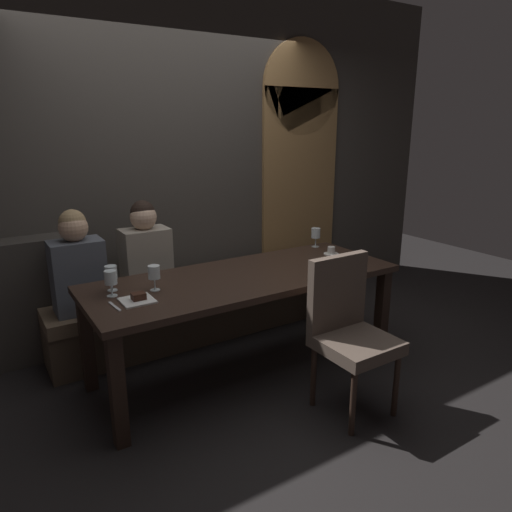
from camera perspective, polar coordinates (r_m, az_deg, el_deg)
The scene contains 15 objects.
ground at distance 3.58m, azimuth -1.31°, elevation -13.65°, with size 9.00×9.00×0.00m, color black.
back_wall_tiled at distance 4.22m, azimuth -10.22°, elevation 12.03°, with size 6.00×0.12×3.00m, color #423D38.
arched_door at distance 4.85m, azimuth 5.37°, elevation 11.08°, with size 0.90×0.05×2.55m.
dining_table at distance 3.31m, azimuth -1.38°, elevation -3.78°, with size 2.20×0.84×0.74m.
banquette_bench at distance 4.04m, azimuth -6.50°, elevation -6.59°, with size 2.50×0.44×0.45m.
chair_near_side at distance 2.99m, azimuth 11.16°, elevation -8.23°, with size 0.44×0.44×0.98m.
diner_redhead at distance 3.55m, azimuth -20.95°, elevation -0.97°, with size 0.36×0.24×0.74m.
diner_bearded at distance 3.71m, azimuth -13.30°, elevation 0.50°, with size 0.36×0.24×0.76m.
wine_glass_center_back at distance 3.08m, azimuth -17.25°, elevation -2.06°, with size 0.08×0.08×0.16m.
wine_glass_end_left at distance 3.02m, azimuth -12.32°, elevation -2.02°, with size 0.08×0.08×0.16m.
wine_glass_near_right at distance 2.99m, azimuth -17.29°, elevation -2.59°, with size 0.08×0.08×0.16m.
wine_glass_near_left at distance 4.03m, azimuth 7.30°, elevation 2.73°, with size 0.08×0.08×0.16m.
espresso_cup at distance 3.84m, azimuth 9.15°, elevation 0.58°, with size 0.12×0.12×0.06m.
dessert_plate at distance 2.89m, azimuth -14.22°, elevation -5.09°, with size 0.19×0.19×0.05m.
fork_on_table at distance 2.85m, azimuth -16.84°, elevation -5.90°, with size 0.02×0.17×0.01m, color silver.
Camera 1 is at (-1.60, -2.68, 1.77)m, focal length 32.83 mm.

